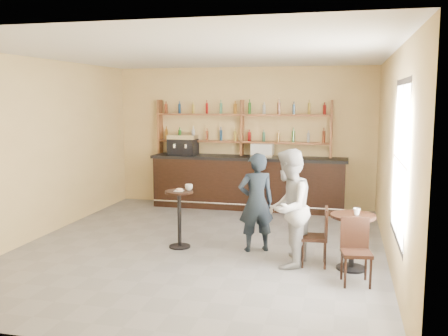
% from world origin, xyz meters
% --- Properties ---
extents(floor, '(7.00, 7.00, 0.00)m').
position_xyz_m(floor, '(0.00, 0.00, 0.00)').
color(floor, slate).
rests_on(floor, ground).
extents(ceiling, '(7.00, 7.00, 0.00)m').
position_xyz_m(ceiling, '(0.00, 0.00, 3.20)').
color(ceiling, white).
rests_on(ceiling, wall_back).
extents(wall_back, '(7.00, 0.00, 7.00)m').
position_xyz_m(wall_back, '(0.00, 3.50, 1.60)').
color(wall_back, '#DFBF7F').
rests_on(wall_back, floor).
extents(wall_front, '(7.00, 0.00, 7.00)m').
position_xyz_m(wall_front, '(0.00, -3.50, 1.60)').
color(wall_front, '#DFBF7F').
rests_on(wall_front, floor).
extents(wall_left, '(0.00, 7.00, 7.00)m').
position_xyz_m(wall_left, '(-3.00, 0.00, 1.60)').
color(wall_left, '#DFBF7F').
rests_on(wall_left, floor).
extents(wall_right, '(0.00, 7.00, 7.00)m').
position_xyz_m(wall_right, '(3.00, 0.00, 1.60)').
color(wall_right, '#DFBF7F').
rests_on(wall_right, floor).
extents(window_pane, '(0.00, 2.00, 2.00)m').
position_xyz_m(window_pane, '(2.99, -1.20, 1.70)').
color(window_pane, white).
rests_on(window_pane, wall_right).
extents(window_frame, '(0.04, 1.70, 2.10)m').
position_xyz_m(window_frame, '(2.99, -1.20, 1.70)').
color(window_frame, black).
rests_on(window_frame, wall_right).
extents(shelf_unit, '(4.00, 0.26, 1.40)m').
position_xyz_m(shelf_unit, '(0.00, 3.37, 1.81)').
color(shelf_unit, brown).
rests_on(shelf_unit, wall_back).
extents(liquor_bottles, '(3.68, 0.10, 1.00)m').
position_xyz_m(liquor_bottles, '(0.00, 3.37, 1.98)').
color(liquor_bottles, '#8C5919').
rests_on(liquor_bottles, shelf_unit).
extents(bar_counter, '(4.41, 0.86, 1.19)m').
position_xyz_m(bar_counter, '(0.18, 3.15, 0.60)').
color(bar_counter, black).
rests_on(bar_counter, floor).
extents(espresso_machine, '(0.67, 0.46, 0.46)m').
position_xyz_m(espresso_machine, '(-1.36, 3.15, 1.42)').
color(espresso_machine, black).
rests_on(espresso_machine, bar_counter).
extents(pastry_case, '(0.50, 0.41, 0.30)m').
position_xyz_m(pastry_case, '(0.51, 3.15, 1.34)').
color(pastry_case, silver).
rests_on(pastry_case, bar_counter).
extents(pedestal_table, '(0.58, 0.58, 0.97)m').
position_xyz_m(pedestal_table, '(-0.36, -0.08, 0.48)').
color(pedestal_table, black).
rests_on(pedestal_table, floor).
extents(napkin, '(0.16, 0.16, 0.00)m').
position_xyz_m(napkin, '(-0.36, -0.08, 0.97)').
color(napkin, white).
rests_on(napkin, pedestal_table).
extents(donut, '(0.12, 0.12, 0.04)m').
position_xyz_m(donut, '(-0.35, -0.09, 0.99)').
color(donut, '#D08A4C').
rests_on(donut, napkin).
extents(cup_pedestal, '(0.16, 0.16, 0.10)m').
position_xyz_m(cup_pedestal, '(-0.22, 0.02, 1.02)').
color(cup_pedestal, white).
rests_on(cup_pedestal, pedestal_table).
extents(man_main, '(0.70, 0.60, 1.62)m').
position_xyz_m(man_main, '(0.93, 0.04, 0.81)').
color(man_main, black).
rests_on(man_main, floor).
extents(cafe_table, '(0.80, 0.80, 0.82)m').
position_xyz_m(cafe_table, '(2.45, -0.52, 0.41)').
color(cafe_table, black).
rests_on(cafe_table, floor).
extents(cup_cafe, '(0.13, 0.13, 0.10)m').
position_xyz_m(cup_cafe, '(2.50, -0.52, 0.87)').
color(cup_cafe, white).
rests_on(cup_cafe, cafe_table).
extents(chair_west, '(0.41, 0.41, 0.89)m').
position_xyz_m(chair_west, '(1.90, -0.47, 0.44)').
color(chair_west, black).
rests_on(chair_west, floor).
extents(chair_south, '(0.44, 0.44, 0.89)m').
position_xyz_m(chair_south, '(2.50, -1.12, 0.45)').
color(chair_south, black).
rests_on(chair_south, floor).
extents(patron_second, '(0.80, 0.96, 1.76)m').
position_xyz_m(patron_second, '(1.52, -0.58, 0.88)').
color(patron_second, '#97989C').
rests_on(patron_second, floor).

